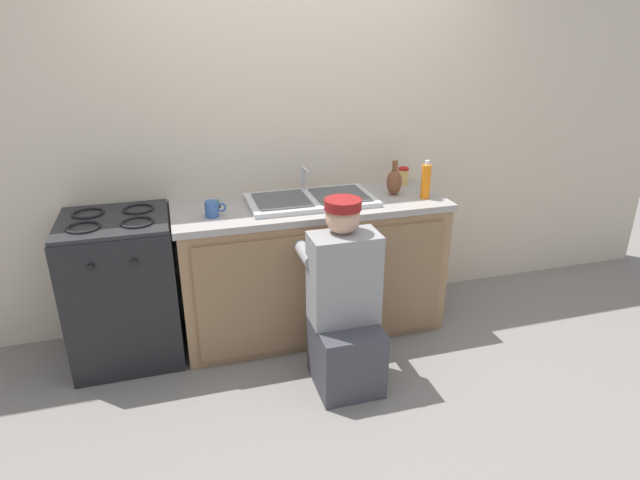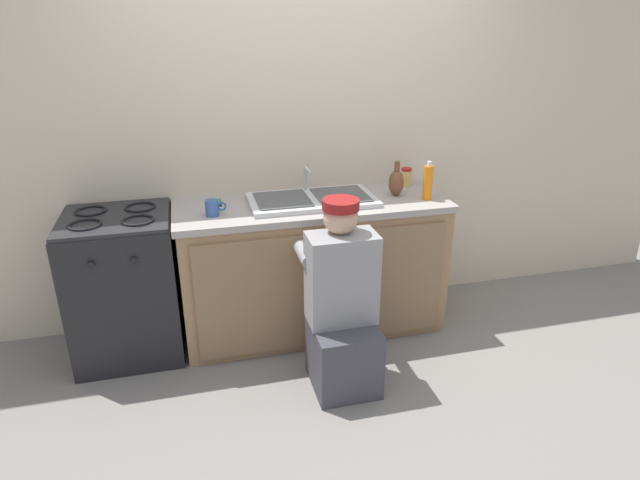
# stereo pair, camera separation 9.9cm
# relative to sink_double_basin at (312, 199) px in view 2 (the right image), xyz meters

# --- Properties ---
(ground_plane) EXTENTS (12.00, 12.00, 0.00)m
(ground_plane) POSITION_rel_sink_double_basin_xyz_m (0.00, -0.30, -0.92)
(ground_plane) COLOR gray
(back_wall) EXTENTS (6.00, 0.10, 2.50)m
(back_wall) POSITION_rel_sink_double_basin_xyz_m (0.00, 0.35, 0.33)
(back_wall) COLOR beige
(back_wall) RESTS_ON ground_plane
(counter_cabinet) EXTENTS (1.71, 0.62, 0.86)m
(counter_cabinet) POSITION_rel_sink_double_basin_xyz_m (0.00, -0.01, -0.49)
(counter_cabinet) COLOR #997551
(counter_cabinet) RESTS_ON ground_plane
(countertop) EXTENTS (1.75, 0.62, 0.04)m
(countertop) POSITION_rel_sink_double_basin_xyz_m (0.00, -0.00, -0.04)
(countertop) COLOR #9E9993
(countertop) RESTS_ON counter_cabinet
(sink_double_basin) EXTENTS (0.80, 0.44, 0.19)m
(sink_double_basin) POSITION_rel_sink_double_basin_xyz_m (0.00, 0.00, 0.00)
(sink_double_basin) COLOR silver
(sink_double_basin) RESTS_ON countertop
(stove_range) EXTENTS (0.63, 0.62, 0.93)m
(stove_range) POSITION_rel_sink_double_basin_xyz_m (-1.19, -0.00, -0.46)
(stove_range) COLOR black
(stove_range) RESTS_ON ground_plane
(plumber_person) EXTENTS (0.42, 0.61, 1.10)m
(plumber_person) POSITION_rel_sink_double_basin_xyz_m (0.02, -0.64, -0.46)
(plumber_person) COLOR #3F3F47
(plumber_person) RESTS_ON ground_plane
(cell_phone) EXTENTS (0.07, 0.14, 0.01)m
(cell_phone) POSITION_rel_sink_double_basin_xyz_m (-0.60, 0.13, -0.01)
(cell_phone) COLOR black
(cell_phone) RESTS_ON countertop
(coffee_mug) EXTENTS (0.13, 0.08, 0.09)m
(coffee_mug) POSITION_rel_sink_double_basin_xyz_m (-0.63, -0.10, 0.03)
(coffee_mug) COLOR #335699
(coffee_mug) RESTS_ON countertop
(vase_decorative) EXTENTS (0.10, 0.10, 0.23)m
(vase_decorative) POSITION_rel_sink_double_basin_xyz_m (0.57, 0.00, 0.07)
(vase_decorative) COLOR brown
(vase_decorative) RESTS_ON countertop
(soap_bottle_orange) EXTENTS (0.06, 0.06, 0.25)m
(soap_bottle_orange) POSITION_rel_sink_double_basin_xyz_m (0.73, -0.12, 0.09)
(soap_bottle_orange) COLOR orange
(soap_bottle_orange) RESTS_ON countertop
(condiment_jar) EXTENTS (0.07, 0.07, 0.13)m
(condiment_jar) POSITION_rel_sink_double_basin_xyz_m (0.72, 0.18, 0.05)
(condiment_jar) COLOR #DBB760
(condiment_jar) RESTS_ON countertop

